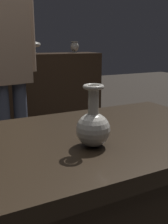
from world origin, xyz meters
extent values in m
cube|color=black|center=(0.00, 0.00, 0.78)|extent=(1.20, 0.64, 0.05)
sphere|color=gray|center=(0.01, -0.10, 0.85)|extent=(0.11, 0.11, 0.11)
cylinder|color=gray|center=(0.01, -0.10, 0.94)|extent=(0.03, 0.03, 0.09)
torus|color=gray|center=(0.01, -0.10, 0.99)|extent=(0.06, 0.06, 0.01)
cylinder|color=gray|center=(0.52, 2.20, 1.00)|extent=(0.06, 0.06, 0.01)
cylinder|color=gray|center=(0.52, 2.20, 1.03)|extent=(0.03, 0.03, 0.05)
ellipsoid|color=gray|center=(0.52, 2.20, 1.09)|extent=(0.16, 0.16, 0.07)
cylinder|color=gray|center=(1.04, 2.22, 1.00)|extent=(0.05, 0.05, 0.01)
ellipsoid|color=gray|center=(1.04, 2.22, 1.06)|extent=(0.10, 0.10, 0.12)
cylinder|color=gray|center=(1.04, 2.22, 1.12)|extent=(0.08, 0.08, 0.01)
cylinder|color=#333847|center=(0.12, 1.32, 0.40)|extent=(0.11, 0.11, 0.81)
cylinder|color=#333847|center=(-0.02, 1.29, 0.40)|extent=(0.11, 0.11, 0.81)
cube|color=#846B56|center=(0.05, 1.31, 1.12)|extent=(0.35, 0.24, 0.64)
cylinder|color=#846B56|center=(0.25, 1.35, 1.16)|extent=(0.07, 0.07, 0.54)
camera|label=1|loc=(-0.36, -0.77, 1.12)|focal=42.12mm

